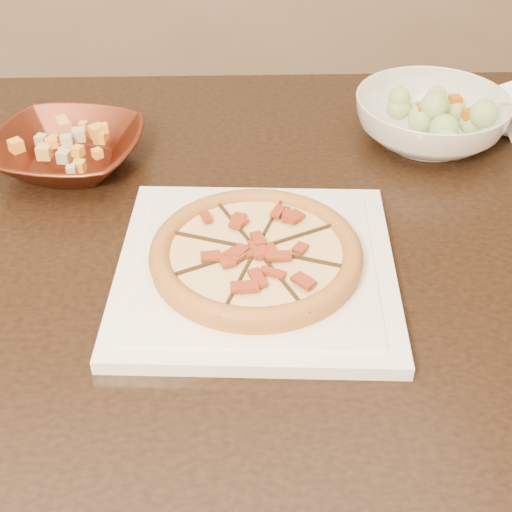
% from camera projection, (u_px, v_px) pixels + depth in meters
% --- Properties ---
extents(dining_table, '(1.48, 1.01, 0.75)m').
position_uv_depth(dining_table, '(198.00, 272.00, 1.04)').
color(dining_table, black).
rests_on(dining_table, floor).
extents(plate, '(0.38, 0.38, 0.02)m').
position_uv_depth(plate, '(256.00, 268.00, 0.88)').
color(plate, white).
rests_on(plate, dining_table).
extents(pizza, '(0.26, 0.26, 0.03)m').
position_uv_depth(pizza, '(256.00, 254.00, 0.86)').
color(pizza, '#B96828').
rests_on(pizza, plate).
extents(bronze_bowl, '(0.27, 0.27, 0.05)m').
position_uv_depth(bronze_bowl, '(68.00, 151.00, 1.07)').
color(bronze_bowl, maroon).
rests_on(bronze_bowl, dining_table).
extents(mixed_dish, '(0.11, 0.11, 0.03)m').
position_uv_depth(mixed_dish, '(63.00, 127.00, 1.04)').
color(mixed_dish, tan).
rests_on(mixed_dish, bronze_bowl).
extents(salad_bowl, '(0.31, 0.31, 0.08)m').
position_uv_depth(salad_bowl, '(430.00, 120.00, 1.12)').
color(salad_bowl, white).
rests_on(salad_bowl, dining_table).
extents(salad, '(0.13, 0.11, 0.04)m').
position_uv_depth(salad, '(436.00, 87.00, 1.09)').
color(salad, '#A0B270').
rests_on(salad, salad_bowl).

